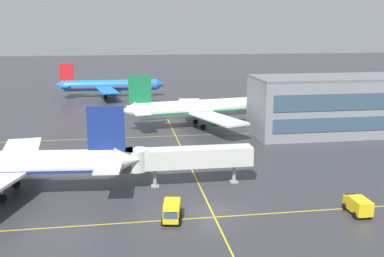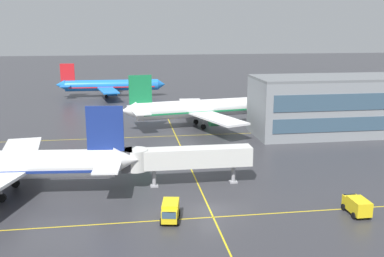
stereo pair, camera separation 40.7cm
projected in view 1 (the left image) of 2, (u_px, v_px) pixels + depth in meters
name	position (u px, v px, depth m)	size (l,w,h in m)	color
ground_plane	(211.00, 210.00, 54.51)	(600.00, 600.00, 0.00)	#333338
airliner_second_row	(206.00, 108.00, 99.24)	(38.92, 33.21, 12.12)	white
airliner_third_row	(110.00, 85.00, 140.63)	(34.52, 29.87, 10.76)	blue
taxiway_markings	(190.00, 166.00, 71.98)	(160.53, 88.68, 0.01)	yellow
service_truck_red_van	(358.00, 205.00, 53.28)	(2.21, 4.14, 2.10)	yellow
service_truck_catering	(172.00, 211.00, 51.51)	(2.73, 4.37, 2.10)	yellow
jet_bridge	(178.00, 158.00, 62.19)	(18.56, 3.38, 5.58)	silver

